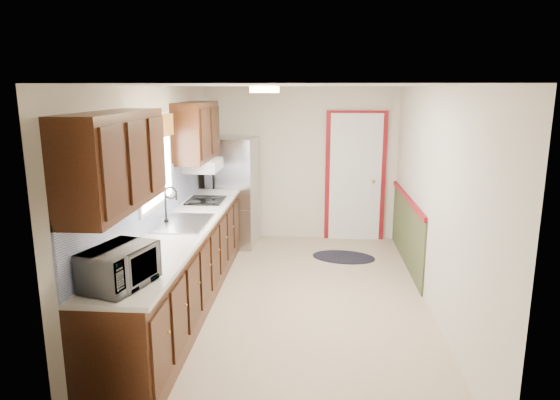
# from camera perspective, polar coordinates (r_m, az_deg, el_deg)

# --- Properties ---
(room_shell) EXTENTS (3.20, 5.20, 2.52)m
(room_shell) POSITION_cam_1_polar(r_m,az_deg,el_deg) (5.45, 1.65, 0.24)
(room_shell) COLOR tan
(room_shell) RESTS_ON ground
(kitchen_run) EXTENTS (0.63, 4.00, 2.20)m
(kitchen_run) POSITION_cam_1_polar(r_m,az_deg,el_deg) (5.47, -11.60, -4.22)
(kitchen_run) COLOR #32170B
(kitchen_run) RESTS_ON ground
(back_wall_trim) EXTENTS (1.12, 2.30, 2.08)m
(back_wall_trim) POSITION_cam_1_polar(r_m,az_deg,el_deg) (7.71, 9.76, 1.39)
(back_wall_trim) COLOR maroon
(back_wall_trim) RESTS_ON ground
(ceiling_fixture) EXTENTS (0.30, 0.30, 0.06)m
(ceiling_fixture) POSITION_cam_1_polar(r_m,az_deg,el_deg) (5.15, -1.79, 12.51)
(ceiling_fixture) COLOR #FFD88C
(ceiling_fixture) RESTS_ON room_shell
(microwave) EXTENTS (0.44, 0.60, 0.37)m
(microwave) POSITION_cam_1_polar(r_m,az_deg,el_deg) (3.87, -17.91, -6.83)
(microwave) COLOR white
(microwave) RESTS_ON kitchen_run
(refrigerator) EXTENTS (0.75, 0.73, 1.65)m
(refrigerator) POSITION_cam_1_polar(r_m,az_deg,el_deg) (7.63, -5.36, 0.92)
(refrigerator) COLOR #B7B7BC
(refrigerator) RESTS_ON ground
(rug) EXTENTS (0.98, 0.73, 0.01)m
(rug) POSITION_cam_1_polar(r_m,az_deg,el_deg) (7.25, 7.27, -6.48)
(rug) COLOR black
(rug) RESTS_ON ground
(cooktop) EXTENTS (0.46, 0.55, 0.02)m
(cooktop) POSITION_cam_1_polar(r_m,az_deg,el_deg) (6.55, -8.46, -0.03)
(cooktop) COLOR black
(cooktop) RESTS_ON kitchen_run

